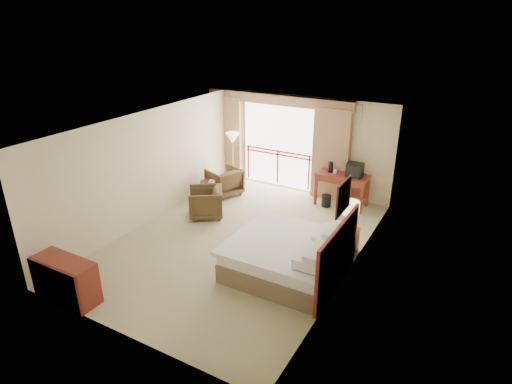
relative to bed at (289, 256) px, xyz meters
The scene contains 29 objects.
floor 1.66m from the bed, 158.15° to the left, with size 7.00×7.00×0.00m, color #999169.
ceiling 2.83m from the bed, 158.15° to the left, with size 7.00×7.00×0.00m, color white.
wall_back 4.47m from the bed, 110.05° to the left, with size 5.00×5.00×0.00m, color beige.
wall_front 3.41m from the bed, 117.29° to the right, with size 5.00×5.00×0.00m, color beige.
wall_left 4.16m from the bed, behind, with size 7.00×7.00×0.00m, color beige.
wall_right 1.52m from the bed, 30.87° to the left, with size 7.00×7.00×0.00m, color beige.
balcony_door 4.75m from the bed, 119.37° to the left, with size 2.40×2.40×0.00m, color white.
balcony_railing 4.68m from the bed, 119.49° to the left, with size 2.09×0.03×1.02m.
curtain_left 5.65m from the bed, 134.97° to the left, with size 1.00×0.26×2.50m, color #8A6548.
curtain_right 4.10m from the bed, 99.29° to the left, with size 1.00×0.26×2.50m, color #8A6548.
valance 5.08m from the bed, 119.98° to the left, with size 4.40×0.22×0.28m, color #8A6548.
hvac_vent 4.53m from the bed, 92.76° to the left, with size 0.50×0.04×0.50m, color silver.
bed is the anchor object (origin of this frame).
headboard 1.00m from the bed, ahead, with size 0.06×2.10×1.30m, color #5D1C16.
framed_art 1.77m from the bed, ahead, with size 0.04×0.72×0.60m.
nightstand 1.52m from the bed, 60.78° to the left, with size 0.38×0.45×0.54m, color #5D1C16.
table_lamp 1.69m from the bed, 61.68° to the left, with size 0.34×0.34×0.61m.
phone 1.38m from the bed, 59.54° to the left, with size 0.17×0.13×0.08m, color black.
desk 3.66m from the bed, 92.61° to the left, with size 1.34×0.65×0.88m.
tv 3.65m from the bed, 87.86° to the left, with size 0.40×0.32×0.36m.
coffee_maker 3.68m from the bed, 98.19° to the left, with size 0.13×0.13×0.28m, color black.
cup 3.60m from the bed, 95.91° to the left, with size 0.07×0.07×0.11m, color white.
wastebasket 3.37m from the bed, 98.20° to the left, with size 0.25×0.25×0.32m, color black.
armchair_far 4.27m from the bed, 140.58° to the left, with size 0.82×0.84×0.77m, color #402F18.
armchair_near 3.21m from the bed, 156.20° to the left, with size 0.80×0.82×0.75m, color #402F18.
side_table 4.08m from the bed, 147.55° to the left, with size 0.48×0.48×0.52m.
book 4.08m from the bed, 147.55° to the left, with size 0.18×0.25×0.02m, color white.
floor_lamp 5.09m from the bed, 134.78° to the left, with size 0.40×0.40×1.56m.
dresser 4.11m from the bed, 138.71° to the right, with size 1.21×0.51×0.80m.
Camera 1 is at (4.44, -7.20, 4.77)m, focal length 30.00 mm.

